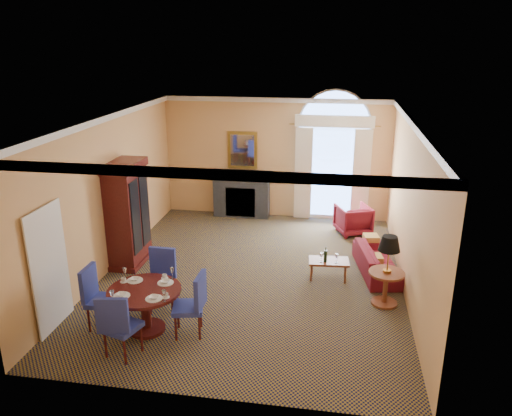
% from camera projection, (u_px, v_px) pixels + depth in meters
% --- Properties ---
extents(ground, '(7.50, 7.50, 0.00)m').
position_uv_depth(ground, '(252.00, 275.00, 10.29)').
color(ground, '#111438').
rests_on(ground, ground).
extents(room_envelope, '(6.04, 7.52, 3.45)m').
position_uv_depth(room_envelope, '(256.00, 149.00, 10.11)').
color(room_envelope, '#EAB270').
rests_on(room_envelope, ground).
extents(armoire, '(0.64, 1.14, 2.24)m').
position_uv_depth(armoire, '(127.00, 215.00, 10.57)').
color(armoire, '#3D0F0E').
rests_on(armoire, ground).
extents(dining_table, '(1.21, 1.21, 0.96)m').
position_uv_depth(dining_table, '(145.00, 300.00, 8.18)').
color(dining_table, '#3D0F0E').
rests_on(dining_table, ground).
extents(dining_chair_north, '(0.63, 0.63, 1.09)m').
position_uv_depth(dining_chair_north, '(161.00, 274.00, 8.96)').
color(dining_chair_north, navy).
rests_on(dining_chair_north, ground).
extents(dining_chair_south, '(0.61, 0.61, 1.09)m').
position_uv_depth(dining_chair_south, '(118.00, 323.00, 7.43)').
color(dining_chair_south, navy).
rests_on(dining_chair_south, ground).
extents(dining_chair_east, '(0.57, 0.57, 1.09)m').
position_uv_depth(dining_chair_east, '(194.00, 301.00, 8.05)').
color(dining_chair_east, navy).
rests_on(dining_chair_east, ground).
extents(dining_chair_west, '(0.51, 0.50, 1.09)m').
position_uv_depth(dining_chair_west, '(96.00, 293.00, 8.29)').
color(dining_chair_west, navy).
rests_on(dining_chair_west, ground).
extents(sofa, '(1.00, 1.88, 0.52)m').
position_uv_depth(sofa, '(378.00, 261.00, 10.34)').
color(sofa, maroon).
rests_on(sofa, ground).
extents(armchair, '(1.01, 1.03, 0.72)m').
position_uv_depth(armchair, '(353.00, 219.00, 12.41)').
color(armchair, maroon).
rests_on(armchair, ground).
extents(coffee_table, '(0.83, 0.51, 0.72)m').
position_uv_depth(coffee_table, '(329.00, 262.00, 10.02)').
color(coffee_table, brown).
rests_on(coffee_table, ground).
extents(side_table, '(0.65, 0.65, 1.31)m').
position_uv_depth(side_table, '(388.00, 262.00, 8.92)').
color(side_table, brown).
rests_on(side_table, ground).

